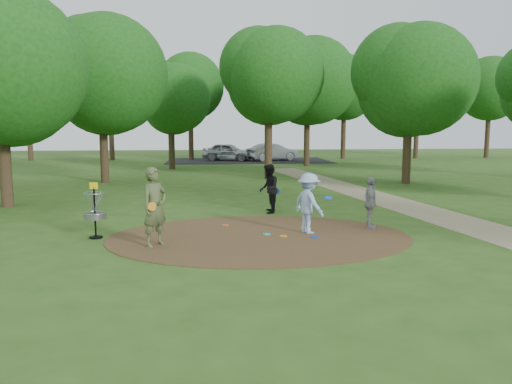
{
  "coord_description": "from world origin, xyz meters",
  "views": [
    {
      "loc": [
        -1.37,
        -13.44,
        3.07
      ],
      "look_at": [
        0.0,
        1.2,
        1.1
      ],
      "focal_mm": 35.0,
      "sensor_mm": 36.0,
      "label": 1
    }
  ],
  "objects": [
    {
      "name": "ground",
      "position": [
        0.0,
        0.0,
        0.0
      ],
      "size": [
        100.0,
        100.0,
        0.0
      ],
      "primitive_type": "plane",
      "color": "#2D5119",
      "rests_on": "ground"
    },
    {
      "name": "footpath",
      "position": [
        6.5,
        2.0,
        0.01
      ],
      "size": [
        7.55,
        39.89,
        0.01
      ],
      "primitive_type": "cube",
      "rotation": [
        0.0,
        0.0,
        0.14
      ],
      "color": "#8C7A5B",
      "rests_on": "ground"
    },
    {
      "name": "player_throwing_with_disc",
      "position": [
        1.43,
        0.38,
        0.87
      ],
      "size": [
        1.25,
        1.29,
        1.73
      ],
      "color": "#9AB9E6",
      "rests_on": "ground"
    },
    {
      "name": "disc_ground_orange",
      "position": [
        0.65,
        -0.06,
        0.03
      ],
      "size": [
        0.22,
        0.22,
        0.02
      ],
      "primitive_type": "cylinder",
      "color": "orange",
      "rests_on": "dirt_clearing"
    },
    {
      "name": "player_waiting_with_disc",
      "position": [
        3.39,
        0.82,
        0.78
      ],
      "size": [
        0.59,
        0.97,
        1.55
      ],
      "color": "#9A999C",
      "rests_on": "ground"
    },
    {
      "name": "player_observer_with_disc",
      "position": [
        -2.76,
        -0.78,
        1.01
      ],
      "size": [
        0.86,
        0.87,
        2.03
      ],
      "color": "#4E5A34",
      "rests_on": "ground"
    },
    {
      "name": "disc_ground_red",
      "position": [
        -0.92,
        1.61,
        0.03
      ],
      "size": [
        0.22,
        0.22,
        0.02
      ],
      "primitive_type": "cylinder",
      "color": "#E04716",
      "rests_on": "dirt_clearing"
    },
    {
      "name": "disc_golf_basket",
      "position": [
        -4.5,
        0.3,
        0.87
      ],
      "size": [
        0.63,
        0.63,
        1.54
      ],
      "color": "black",
      "rests_on": "ground"
    },
    {
      "name": "dirt_clearing",
      "position": [
        0.0,
        0.0,
        0.01
      ],
      "size": [
        8.4,
        8.4,
        0.02
      ],
      "primitive_type": "cylinder",
      "color": "#47301C",
      "rests_on": "ground"
    },
    {
      "name": "disc_ground_blue",
      "position": [
        1.48,
        -0.27,
        0.03
      ],
      "size": [
        0.22,
        0.22,
        0.02
      ],
      "primitive_type": "cylinder",
      "color": "#0C34D8",
      "rests_on": "dirt_clearing"
    },
    {
      "name": "disc_ground_cyan",
      "position": [
        0.21,
        0.23,
        0.03
      ],
      "size": [
        0.22,
        0.22,
        0.02
      ],
      "primitive_type": "cylinder",
      "color": "#19CBC0",
      "rests_on": "dirt_clearing"
    },
    {
      "name": "car_right",
      "position": [
        4.18,
        29.84,
        0.75
      ],
      "size": [
        4.81,
        3.04,
        1.5
      ],
      "primitive_type": "imported",
      "rotation": [
        0.0,
        0.0,
        1.92
      ],
      "color": "#96969D",
      "rests_on": "ground"
    },
    {
      "name": "player_walking_with_disc",
      "position": [
        0.69,
        3.79,
        0.86
      ],
      "size": [
        0.79,
        0.92,
        1.72
      ],
      "color": "black",
      "rests_on": "ground"
    },
    {
      "name": "tree_ring",
      "position": [
        1.59,
        9.72,
        5.27
      ],
      "size": [
        37.14,
        45.46,
        9.41
      ],
      "color": "#332316",
      "rests_on": "ground"
    },
    {
      "name": "parking_lot",
      "position": [
        2.0,
        30.0,
        0.0
      ],
      "size": [
        14.0,
        8.0,
        0.01
      ],
      "primitive_type": "cube",
      "color": "black",
      "rests_on": "ground"
    },
    {
      "name": "car_left",
      "position": [
        0.28,
        30.45,
        0.76
      ],
      "size": [
        4.82,
        3.22,
        1.53
      ],
      "primitive_type": "imported",
      "rotation": [
        0.0,
        0.0,
        1.22
      ],
      "color": "#A7A9AF",
      "rests_on": "ground"
    }
  ]
}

